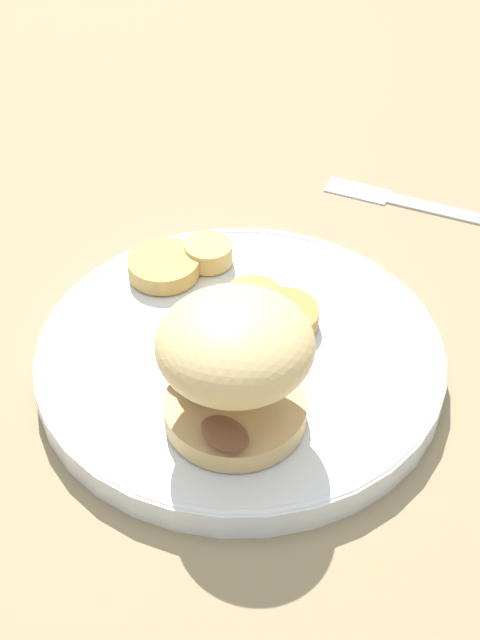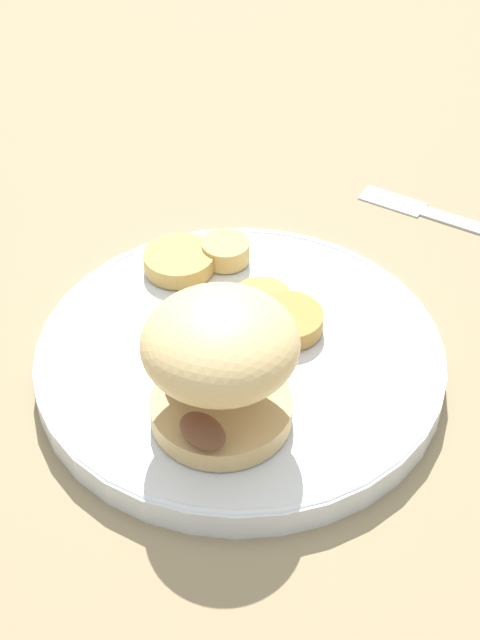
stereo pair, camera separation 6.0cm
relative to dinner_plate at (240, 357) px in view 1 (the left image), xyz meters
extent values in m
plane|color=#937F5B|center=(0.00, 0.00, -0.01)|extent=(4.00, 4.00, 0.00)
cylinder|color=white|center=(0.00, 0.00, 0.00)|extent=(0.29, 0.29, 0.02)
torus|color=white|center=(0.00, 0.00, 0.01)|extent=(0.28, 0.28, 0.01)
cylinder|color=tan|center=(-0.01, -0.07, 0.02)|extent=(0.09, 0.09, 0.01)
ellipsoid|color=brown|center=(-0.02, -0.10, 0.03)|extent=(0.04, 0.04, 0.02)
ellipsoid|color=brown|center=(0.01, -0.03, 0.04)|extent=(0.06, 0.05, 0.02)
ellipsoid|color=brown|center=(-0.04, -0.03, 0.04)|extent=(0.04, 0.04, 0.02)
ellipsoid|color=brown|center=(-0.03, -0.04, 0.04)|extent=(0.05, 0.06, 0.02)
ellipsoid|color=#E5C17F|center=(-0.01, -0.07, 0.07)|extent=(0.10, 0.10, 0.05)
cylinder|color=#DBB766|center=(-0.01, 0.10, 0.02)|extent=(0.04, 0.04, 0.02)
cylinder|color=tan|center=(-0.01, 0.03, 0.02)|extent=(0.05, 0.05, 0.01)
cylinder|color=#BC8942|center=(0.03, 0.02, 0.02)|extent=(0.05, 0.05, 0.01)
cylinder|color=tan|center=(-0.05, 0.09, 0.02)|extent=(0.05, 0.05, 0.01)
cylinder|color=tan|center=(0.02, 0.04, 0.02)|extent=(0.04, 0.04, 0.01)
cube|color=silver|center=(0.21, 0.17, -0.01)|extent=(0.11, 0.07, 0.00)
cube|color=silver|center=(0.13, 0.21, -0.01)|extent=(0.06, 0.05, 0.00)
camera|label=1|loc=(-0.05, -0.45, 0.44)|focal=50.00mm
camera|label=2|loc=(0.01, -0.45, 0.44)|focal=50.00mm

